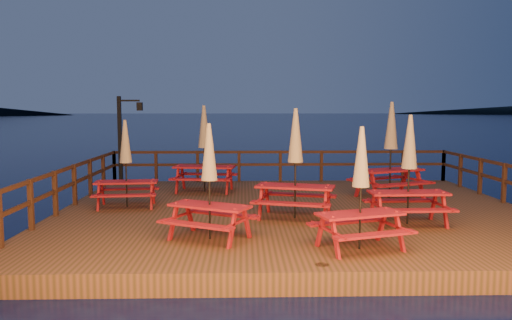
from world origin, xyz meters
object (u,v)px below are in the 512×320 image
object	(u,v)px
picnic_table_1	(409,168)
picnic_table_2	(361,186)
picnic_table_0	(209,180)
lamp_post	(124,131)

from	to	relation	value
picnic_table_1	picnic_table_2	world-z (taller)	picnic_table_1
picnic_table_0	picnic_table_2	bearing A→B (deg)	12.00
lamp_post	picnic_table_1	xyz separation A→B (m)	(7.77, -6.30, -0.52)
picnic_table_2	picnic_table_1	bearing A→B (deg)	33.94
picnic_table_0	picnic_table_2	distance (m)	2.93
picnic_table_1	picnic_table_2	xyz separation A→B (m)	(-1.54, -1.94, -0.09)
picnic_table_0	picnic_table_1	world-z (taller)	picnic_table_1
picnic_table_0	picnic_table_1	distance (m)	4.51
picnic_table_1	picnic_table_2	size ratio (longest dim) A/B	1.08
lamp_post	picnic_table_1	distance (m)	10.01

